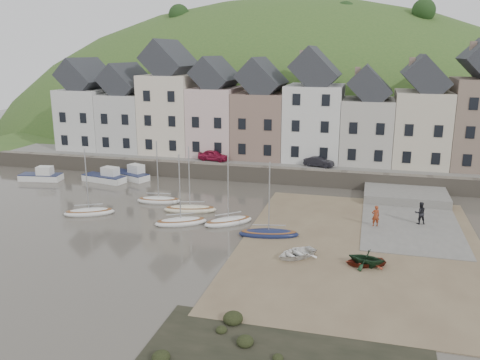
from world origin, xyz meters
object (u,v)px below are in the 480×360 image
(person_red, at_px, (376,216))
(rowboat_white, at_px, (296,253))
(sailboat_0, at_px, (159,200))
(car_left, at_px, (213,155))
(car_right, at_px, (319,162))
(rowboat_red, at_px, (365,261))
(person_dark, at_px, (420,213))
(rowboat_green, at_px, (366,258))

(person_red, bearing_deg, rowboat_white, 39.98)
(sailboat_0, height_order, car_left, sailboat_0)
(rowboat_white, distance_m, car_right, 22.96)
(rowboat_red, height_order, person_dark, person_dark)
(car_left, bearing_deg, sailboat_0, -177.37)
(person_red, bearing_deg, rowboat_red, 69.24)
(rowboat_white, relative_size, car_right, 0.91)
(person_dark, relative_size, car_right, 0.56)
(rowboat_white, bearing_deg, car_right, 135.91)
(rowboat_red, relative_size, person_red, 1.53)
(sailboat_0, relative_size, car_left, 1.69)
(rowboat_white, distance_m, rowboat_red, 4.78)
(car_left, bearing_deg, car_right, -80.69)
(sailboat_0, xyz_separation_m, rowboat_red, (19.79, -10.16, 0.08))
(rowboat_green, height_order, person_dark, person_dark)
(rowboat_green, relative_size, car_left, 0.64)
(car_right, bearing_deg, sailboat_0, 146.27)
(rowboat_red, bearing_deg, sailboat_0, -136.49)
(rowboat_red, relative_size, car_left, 0.73)
(person_dark, bearing_deg, car_left, -45.37)
(car_left, relative_size, car_right, 1.10)
(sailboat_0, distance_m, person_dark, 24.14)
(rowboat_white, relative_size, rowboat_green, 1.29)
(rowboat_green, distance_m, car_left, 29.64)
(person_dark, height_order, car_left, car_left)
(rowboat_white, xyz_separation_m, rowboat_red, (4.77, -0.17, -0.04))
(rowboat_white, relative_size, person_dark, 1.62)
(person_red, bearing_deg, car_right, -82.86)
(sailboat_0, relative_size, person_red, 3.53)
(rowboat_green, height_order, car_right, car_right)
(rowboat_red, relative_size, car_right, 0.81)
(sailboat_0, relative_size, rowboat_white, 2.04)
(rowboat_white, distance_m, person_dark, 13.30)
(person_red, relative_size, car_right, 0.53)
(sailboat_0, bearing_deg, car_right, 42.34)
(rowboat_green, relative_size, rowboat_red, 0.88)
(sailboat_0, xyz_separation_m, person_red, (20.47, -1.89, 0.75))
(rowboat_red, distance_m, person_red, 8.32)
(person_dark, bearing_deg, sailboat_0, -15.86)
(sailboat_0, height_order, person_dark, sailboat_0)
(person_dark, bearing_deg, rowboat_white, 31.62)
(person_red, height_order, car_left, car_left)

